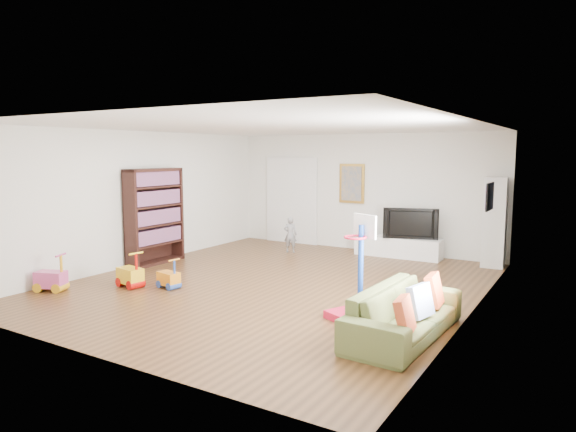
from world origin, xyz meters
The scene contains 25 objects.
floor centered at (0.00, 0.00, 0.00)m, with size 6.50×7.50×0.00m, color brown.
ceiling centered at (0.00, 0.00, 2.70)m, with size 6.50×7.50×0.00m, color white.
wall_back centered at (0.00, 3.75, 1.35)m, with size 6.50×0.00×2.70m, color silver.
wall_front centered at (0.00, -3.75, 1.35)m, with size 6.50×0.00×2.70m, color white.
wall_left centered at (-3.25, 0.00, 1.35)m, with size 0.00×7.50×2.70m, color silver.
wall_right centered at (3.25, 0.00, 1.35)m, with size 0.00×7.50×2.70m, color silver.
navy_accent centered at (3.23, 1.40, 1.85)m, with size 0.01×3.20×1.70m, color black.
olive_wainscot centered at (3.23, 1.40, 0.50)m, with size 0.01×3.20×1.00m, color brown.
doorway centered at (-1.90, 3.71, 1.05)m, with size 1.45×0.06×2.10m, color white.
painting_back centered at (-0.25, 3.71, 1.55)m, with size 0.62×0.06×0.92m, color gold.
artwork_right centered at (3.17, 1.60, 1.55)m, with size 0.04×0.56×0.46m, color #7F3F8C.
media_console centered at (1.02, 3.36, 0.22)m, with size 1.87×0.47×0.44m, color white.
tall_cabinet centered at (2.98, 3.38, 0.90)m, with size 0.42×0.42×1.79m, color white.
bookshelf centered at (-3.02, 0.14, 0.98)m, with size 0.35×1.34×1.95m, color black.
sofa centered at (2.73, -1.34, 0.31)m, with size 2.10×0.82×0.61m, color #5D6835.
basketball_hoop centered at (1.89, -1.04, 0.72)m, with size 0.50×0.60×1.44m, color red.
ride_on_yellow centered at (-2.02, -1.44, 0.31)m, with size 0.46×0.29×0.62m, color yellow.
ride_on_orange centered at (-1.41, -1.16, 0.26)m, with size 0.38×0.24×0.51m, color orange.
ride_on_pink centered at (-2.93, -2.31, 0.31)m, with size 0.47×0.29×0.62m, color #D04B8D.
child centered at (-1.25, 2.57, 0.41)m, with size 0.30×0.20×0.82m, color gray.
tv centered at (1.29, 3.36, 0.77)m, with size 1.15×0.15×0.67m, color black.
vase_plant centered at (0.28, 3.34, 0.62)m, with size 0.33×0.28×0.36m, color navy.
pillow_left centered at (2.94, -1.97, 0.48)m, with size 0.10×0.40×0.40m, color #BA4423.
pillow_center centered at (2.93, -1.34, 0.48)m, with size 0.10×0.40×0.40m, color white.
pillow_right centered at (2.94, -0.75, 0.48)m, with size 0.11×0.42×0.42m, color #B6421F.
Camera 1 is at (4.68, -7.34, 2.27)m, focal length 32.00 mm.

